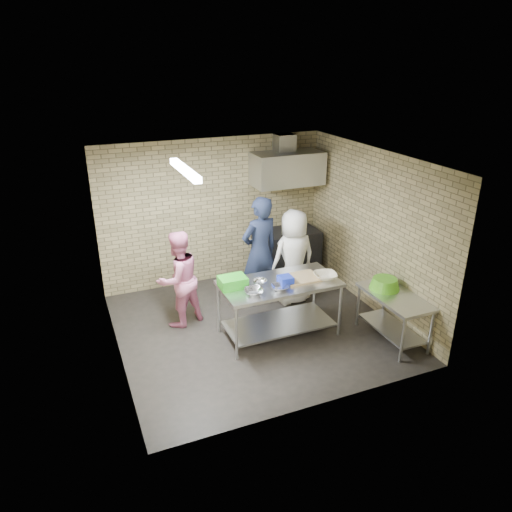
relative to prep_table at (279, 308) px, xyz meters
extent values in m
plane|color=black|center=(-0.27, 0.30, -0.45)|extent=(4.20, 4.20, 0.00)
plane|color=black|center=(-0.27, 0.30, 2.25)|extent=(4.20, 4.20, 0.00)
cube|color=tan|center=(-0.27, 2.30, 0.90)|extent=(4.20, 0.06, 2.70)
cube|color=tan|center=(-0.27, -1.70, 0.90)|extent=(4.20, 0.06, 2.70)
cube|color=tan|center=(-2.37, 0.30, 0.90)|extent=(0.06, 4.00, 2.70)
cube|color=tan|center=(1.83, 0.30, 0.90)|extent=(0.06, 4.00, 2.70)
cube|color=silver|center=(0.00, 0.00, 0.00)|extent=(1.79, 0.89, 0.89)
cube|color=silver|center=(1.53, -0.80, -0.07)|extent=(0.60, 1.20, 0.75)
cube|color=black|center=(1.08, 1.95, 0.00)|extent=(1.20, 0.70, 0.90)
cube|color=silver|center=(1.08, 2.00, 1.65)|extent=(1.30, 0.60, 0.60)
cube|color=#A5A8AD|center=(1.08, 2.15, 2.10)|extent=(0.35, 0.30, 0.30)
cube|color=#3F2B19|center=(1.38, 2.19, 1.47)|extent=(0.80, 0.20, 0.04)
cube|color=white|center=(-1.27, 0.30, 2.19)|extent=(0.10, 1.25, 0.08)
cube|color=green|center=(-0.70, 0.12, 0.53)|extent=(0.40, 0.30, 0.16)
cube|color=#182DB6|center=(0.05, -0.10, 0.51)|extent=(0.20, 0.20, 0.13)
cube|color=tan|center=(0.35, -0.02, 0.46)|extent=(0.55, 0.42, 0.03)
imported|color=#BABDC2|center=(-0.50, -0.20, 0.48)|extent=(0.33, 0.33, 0.07)
imported|color=silver|center=(-0.30, 0.05, 0.48)|extent=(0.25, 0.25, 0.07)
imported|color=#AAACB1|center=(-0.10, -0.22, 0.48)|extent=(0.31, 0.31, 0.06)
imported|color=beige|center=(0.70, -0.15, 0.49)|extent=(0.41, 0.41, 0.08)
cylinder|color=#B22619|center=(1.13, 2.19, 1.58)|extent=(0.07, 0.07, 0.18)
cylinder|color=green|center=(1.53, 2.19, 1.57)|extent=(0.06, 0.06, 0.15)
imported|color=black|center=(0.13, 1.06, 0.52)|extent=(0.78, 0.59, 1.92)
imported|color=pink|center=(-1.32, 0.91, 0.34)|extent=(0.93, 0.83, 1.57)
imported|color=white|center=(0.68, 0.88, 0.39)|extent=(0.86, 0.60, 1.68)
camera|label=1|loc=(-2.83, -5.87, 3.63)|focal=33.90mm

